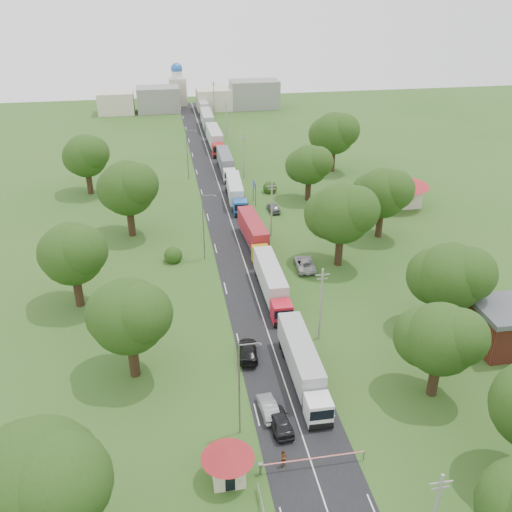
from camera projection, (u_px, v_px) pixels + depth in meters
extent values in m
plane|color=#2B541C|center=(260.00, 310.00, 70.25)|extent=(260.00, 260.00, 0.00)
cube|color=black|center=(237.00, 241.00, 87.79)|extent=(8.00, 200.00, 0.04)
cylinder|color=slate|center=(260.00, 469.00, 47.39)|extent=(0.20, 0.20, 1.10)
cube|color=slate|center=(260.00, 465.00, 47.16)|extent=(0.35, 0.35, 0.25)
cylinder|color=red|center=(313.00, 458.00, 47.86)|extent=(9.00, 0.12, 0.12)
cylinder|color=slate|center=(364.00, 456.00, 48.77)|extent=(0.10, 0.10, 1.00)
cube|color=beige|center=(228.00, 468.00, 46.68)|extent=(2.60, 2.60, 2.40)
cone|color=maroon|center=(228.00, 453.00, 45.91)|extent=(4.40, 4.40, 1.10)
cube|color=black|center=(244.00, 464.00, 46.79)|extent=(0.02, 1.20, 0.90)
cube|color=black|center=(230.00, 482.00, 45.62)|extent=(0.80, 0.02, 1.90)
cylinder|color=slate|center=(256.00, 195.00, 99.78)|extent=(0.12, 0.12, 4.00)
cylinder|color=slate|center=(253.00, 190.00, 101.88)|extent=(0.12, 0.12, 4.00)
cube|color=navy|center=(254.00, 184.00, 100.10)|extent=(0.06, 3.00, 1.00)
cube|color=silver|center=(254.00, 184.00, 100.10)|extent=(0.07, 3.10, 0.06)
cube|color=gray|center=(441.00, 483.00, 36.60)|extent=(1.60, 0.10, 0.10)
cube|color=gray|center=(440.00, 488.00, 36.83)|extent=(1.20, 0.10, 0.10)
cylinder|color=gray|center=(321.00, 305.00, 62.89)|extent=(0.24, 0.24, 9.00)
cube|color=gray|center=(323.00, 275.00, 61.16)|extent=(1.60, 0.10, 0.10)
cube|color=gray|center=(322.00, 279.00, 61.39)|extent=(1.20, 0.10, 0.10)
cylinder|color=gray|center=(272.00, 209.00, 87.46)|extent=(0.24, 0.24, 9.00)
cube|color=gray|center=(272.00, 186.00, 85.72)|extent=(1.60, 0.10, 0.10)
cube|color=gray|center=(272.00, 189.00, 85.95)|extent=(1.20, 0.10, 0.10)
cylinder|color=gray|center=(244.00, 156.00, 112.02)|extent=(0.24, 0.24, 9.00)
cube|color=gray|center=(244.00, 137.00, 110.29)|extent=(1.60, 0.10, 0.10)
cube|color=gray|center=(244.00, 139.00, 110.51)|extent=(1.20, 0.10, 0.10)
cylinder|color=gray|center=(226.00, 121.00, 136.58)|extent=(0.24, 0.24, 9.00)
cube|color=gray|center=(226.00, 105.00, 134.85)|extent=(1.60, 0.10, 0.10)
cube|color=gray|center=(226.00, 108.00, 135.08)|extent=(1.20, 0.10, 0.10)
cylinder|color=gray|center=(214.00, 98.00, 161.14)|extent=(0.24, 0.24, 9.00)
cube|color=gray|center=(213.00, 84.00, 159.41)|extent=(1.60, 0.10, 0.10)
cube|color=gray|center=(214.00, 86.00, 159.64)|extent=(1.20, 0.10, 0.10)
cylinder|color=slate|center=(239.00, 390.00, 49.59)|extent=(0.16, 0.16, 10.00)
cube|color=slate|center=(249.00, 344.00, 47.59)|extent=(1.80, 0.10, 0.10)
cube|color=slate|center=(258.00, 345.00, 47.78)|extent=(0.50, 0.22, 0.15)
cylinder|color=slate|center=(203.00, 227.00, 80.30)|extent=(0.16, 0.16, 10.00)
cube|color=slate|center=(208.00, 196.00, 78.29)|extent=(1.80, 0.10, 0.10)
cube|color=slate|center=(214.00, 196.00, 78.48)|extent=(0.50, 0.22, 0.15)
cylinder|color=slate|center=(187.00, 155.00, 111.00)|extent=(0.16, 0.16, 10.00)
cube|color=slate|center=(191.00, 131.00, 108.99)|extent=(1.80, 0.10, 0.10)
cube|color=slate|center=(195.00, 131.00, 109.18)|extent=(0.50, 0.22, 0.15)
cylinder|color=#382616|center=(434.00, 378.00, 55.71)|extent=(1.04, 1.04, 3.85)
sphere|color=#243E11|center=(441.00, 339.00, 53.58)|extent=(7.00, 7.00, 7.00)
sphere|color=#243E11|center=(460.00, 337.00, 52.55)|extent=(5.50, 5.50, 5.50)
sphere|color=#243E11|center=(424.00, 337.00, 54.75)|extent=(6.00, 6.00, 6.00)
cylinder|color=#382616|center=(444.00, 316.00, 65.31)|extent=(1.08, 1.08, 4.20)
sphere|color=#243E11|center=(451.00, 277.00, 62.97)|extent=(7.70, 7.70, 7.70)
sphere|color=#243E11|center=(469.00, 274.00, 61.84)|extent=(6.05, 6.05, 6.05)
sphere|color=#243E11|center=(436.00, 276.00, 64.26)|extent=(6.60, 6.60, 6.60)
cylinder|color=#382616|center=(339.00, 250.00, 79.96)|extent=(1.12, 1.12, 4.55)
sphere|color=#243E11|center=(342.00, 213.00, 77.42)|extent=(8.40, 8.40, 8.40)
sphere|color=#243E11|center=(356.00, 210.00, 76.18)|extent=(6.60, 6.60, 6.60)
sphere|color=#243E11|center=(330.00, 214.00, 78.82)|extent=(7.20, 7.20, 7.20)
cylinder|color=#382616|center=(379.00, 224.00, 88.42)|extent=(1.08, 1.08, 4.20)
sphere|color=#243E11|center=(383.00, 193.00, 86.08)|extent=(7.70, 7.70, 7.70)
sphere|color=#243E11|center=(395.00, 190.00, 84.95)|extent=(6.05, 6.05, 6.05)
sphere|color=#243E11|center=(372.00, 194.00, 87.37)|extent=(6.60, 6.60, 6.60)
cylinder|color=#382616|center=(308.00, 190.00, 102.35)|extent=(1.04, 1.04, 3.85)
sphere|color=#243E11|center=(309.00, 165.00, 100.22)|extent=(7.00, 7.00, 7.00)
sphere|color=#243E11|center=(318.00, 162.00, 99.19)|extent=(5.50, 5.50, 5.50)
sphere|color=#243E11|center=(302.00, 166.00, 101.39)|extent=(6.00, 6.00, 6.00)
cylinder|color=#382616|center=(332.00, 160.00, 116.71)|extent=(1.12, 1.12, 4.55)
sphere|color=#243E11|center=(334.00, 133.00, 114.17)|extent=(8.40, 8.40, 8.40)
sphere|color=#243E11|center=(343.00, 130.00, 112.94)|extent=(6.60, 6.60, 6.60)
sphere|color=#243E11|center=(326.00, 135.00, 115.58)|extent=(7.20, 7.20, 7.20)
sphere|color=#243E11|center=(42.00, 480.00, 37.32)|extent=(8.40, 8.40, 8.40)
sphere|color=#243E11|center=(61.00, 482.00, 36.09)|extent=(6.60, 6.60, 6.60)
sphere|color=#243E11|center=(28.00, 471.00, 38.73)|extent=(7.20, 7.20, 7.20)
cylinder|color=#382616|center=(134.00, 358.00, 58.25)|extent=(1.08, 1.08, 4.20)
sphere|color=#243E11|center=(128.00, 316.00, 55.91)|extent=(7.70, 7.70, 7.70)
sphere|color=#243E11|center=(142.00, 314.00, 54.78)|extent=(6.05, 6.05, 6.05)
sphere|color=#243E11|center=(118.00, 314.00, 57.20)|extent=(6.60, 6.60, 6.60)
cylinder|color=#382616|center=(78.00, 291.00, 70.34)|extent=(1.08, 1.08, 4.20)
sphere|color=#243E11|center=(72.00, 254.00, 68.01)|extent=(7.70, 7.70, 7.70)
sphere|color=#243E11|center=(82.00, 251.00, 66.88)|extent=(6.05, 6.05, 6.05)
sphere|color=#243E11|center=(65.00, 253.00, 69.30)|extent=(6.60, 6.60, 6.60)
cylinder|color=#382616|center=(131.00, 222.00, 88.72)|extent=(1.12, 1.12, 4.55)
sphere|color=#243E11|center=(127.00, 188.00, 86.18)|extent=(8.40, 8.40, 8.40)
sphere|color=#243E11|center=(137.00, 185.00, 84.94)|extent=(6.60, 6.60, 6.60)
sphere|color=#243E11|center=(120.00, 189.00, 87.59)|extent=(7.20, 7.20, 7.20)
cylinder|color=#382616|center=(90.00, 183.00, 105.13)|extent=(1.08, 1.08, 4.20)
sphere|color=#243E11|center=(86.00, 156.00, 102.79)|extent=(7.70, 7.70, 7.70)
sphere|color=#243E11|center=(92.00, 153.00, 101.66)|extent=(6.05, 6.05, 6.05)
sphere|color=#243E11|center=(81.00, 157.00, 104.08)|extent=(6.60, 6.60, 6.60)
cube|color=maroon|center=(512.00, 329.00, 62.62)|extent=(8.00, 6.00, 4.60)
cube|color=beige|center=(398.00, 194.00, 100.20)|extent=(7.00, 5.00, 4.00)
cone|color=maroon|center=(400.00, 179.00, 98.88)|extent=(10.08, 10.08, 1.80)
cube|color=gray|center=(159.00, 99.00, 163.63)|extent=(12.00, 8.00, 7.00)
cube|color=beige|center=(214.00, 99.00, 166.29)|extent=(10.00, 8.00, 6.00)
cube|color=gray|center=(254.00, 94.00, 167.65)|extent=(14.00, 8.00, 8.00)
cube|color=beige|center=(116.00, 103.00, 162.04)|extent=(10.00, 8.00, 6.00)
cube|color=beige|center=(178.00, 92.00, 171.33)|extent=(5.00, 5.00, 8.00)
cylinder|color=silver|center=(177.00, 74.00, 169.06)|extent=(3.20, 3.20, 2.00)
sphere|color=#2659B2|center=(177.00, 69.00, 168.33)|extent=(3.40, 3.40, 3.40)
cube|color=white|center=(318.00, 409.00, 52.40)|extent=(2.36, 2.36, 2.44)
cube|color=black|center=(322.00, 415.00, 51.21)|extent=(2.24, 0.04, 1.07)
cube|color=slate|center=(321.00, 426.00, 51.86)|extent=(2.15, 0.27, 0.34)
cube|color=slate|center=(300.00, 370.00, 58.75)|extent=(2.35, 11.24, 0.29)
cube|color=#A4A4A9|center=(300.00, 354.00, 58.20)|extent=(2.55, 11.53, 2.93)
cylinder|color=black|center=(320.00, 424.00, 52.10)|extent=(2.29, 0.98, 0.98)
cylinder|color=black|center=(315.00, 411.00, 53.64)|extent=(2.29, 0.98, 0.98)
cylinder|color=black|center=(293.00, 352.00, 61.85)|extent=(2.29, 0.98, 0.98)
cylinder|color=black|center=(290.00, 344.00, 63.13)|extent=(2.29, 0.98, 0.98)
cube|color=red|center=(282.00, 312.00, 67.16)|extent=(2.33, 2.33, 2.42)
cube|color=black|center=(284.00, 315.00, 65.98)|extent=(2.23, 0.02, 1.07)
cube|color=slate|center=(283.00, 324.00, 66.63)|extent=(2.13, 0.25, 0.34)
cube|color=slate|center=(270.00, 289.00, 73.47)|extent=(2.24, 11.14, 0.29)
cube|color=#BEBEBE|center=(270.00, 276.00, 72.93)|extent=(2.44, 11.43, 2.91)
cylinder|color=black|center=(283.00, 323.00, 66.86)|extent=(2.28, 0.97, 0.97)
cylinder|color=black|center=(280.00, 315.00, 68.39)|extent=(2.28, 0.97, 0.97)
cylinder|color=black|center=(266.00, 278.00, 76.55)|extent=(2.28, 0.97, 0.97)
cylinder|color=black|center=(264.00, 273.00, 77.83)|extent=(2.28, 0.97, 0.97)
cube|color=gold|center=(261.00, 255.00, 80.35)|extent=(2.45, 2.45, 2.41)
cube|color=black|center=(263.00, 256.00, 79.17)|extent=(2.21, 0.15, 1.06)
cube|color=slate|center=(262.00, 265.00, 79.82)|extent=(2.13, 0.38, 0.34)
cube|color=slate|center=(253.00, 240.00, 86.62)|extent=(2.87, 11.19, 0.29)
cube|color=maroon|center=(253.00, 228.00, 86.08)|extent=(3.08, 11.49, 2.89)
cylinder|color=black|center=(262.00, 264.00, 80.05)|extent=(2.26, 0.96, 0.96)
cylinder|color=black|center=(260.00, 258.00, 81.57)|extent=(2.26, 0.96, 0.96)
cylinder|color=black|center=(250.00, 232.00, 89.69)|extent=(2.26, 0.96, 0.96)
cylinder|color=black|center=(248.00, 228.00, 90.95)|extent=(2.26, 0.96, 0.96)
cube|color=#1C57A9|center=(240.00, 207.00, 96.24)|extent=(2.41, 2.41, 2.37)
cube|color=black|center=(241.00, 208.00, 95.08)|extent=(2.17, 0.16, 1.04)
cube|color=slate|center=(241.00, 215.00, 95.72)|extent=(2.09, 0.38, 0.33)
cube|color=slate|center=(235.00, 197.00, 102.40)|extent=(2.85, 11.00, 0.28)
cube|color=silver|center=(235.00, 188.00, 101.87)|extent=(3.06, 11.30, 2.84)
cylinder|color=black|center=(241.00, 215.00, 95.95)|extent=(2.22, 0.95, 0.95)
cylinder|color=black|center=(240.00, 211.00, 97.44)|extent=(2.22, 0.95, 0.95)
cylinder|color=black|center=(233.00, 192.00, 105.41)|extent=(2.22, 0.95, 0.95)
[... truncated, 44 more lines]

